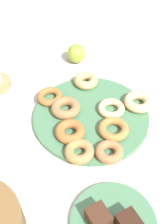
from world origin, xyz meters
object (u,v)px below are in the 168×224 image
Objects in this scene: donut_4 at (113,129)px; donut_6 at (66,108)px; brownie_near at (129,224)px; brownie_far at (98,217)px; donut_8 at (86,81)px; donut_plate at (91,116)px; donut_7 at (79,151)px; donut_0 at (70,131)px; donut_5 at (50,97)px; donut_3 at (111,108)px; donut_2 at (138,102)px; cake_plate at (113,223)px; apple at (77,54)px; donut_1 at (109,152)px.

donut_6 is at bearing 17.07° from donut_4.
brownie_far is (0.06, 0.04, 0.00)m from brownie_near.
brownie_near is (-0.43, 0.26, -0.00)m from donut_8.
donut_7 reaches higher than donut_plate.
donut_5 is (0.16, -0.05, -0.00)m from donut_0.
donut_0 is at bearing 85.69° from donut_3.
donut_5 is 0.43m from brownie_far.
donut_2 is 0.15m from donut_4.
donut_5 is (0.17, 0.11, 0.00)m from donut_3.
donut_0 is 0.28m from cake_plate.
donut_0 is 1.21× the size of apple.
brownie_far is at bearing 129.43° from donut_3.
apple is (0.36, -0.30, 0.01)m from donut_7.
donut_3 reaches higher than donut_plate.
cake_plate is at bearing 161.28° from donut_0.
brownie_near reaches higher than donut_3.
donut_7 reaches higher than donut_1.
donut_6 is at bearing 132.70° from apple.
donut_plate is 0.10m from donut_4.
apple reaches higher than cake_plate.
donut_5 is at bearing 118.97° from apple.
donut_0 is 0.16m from donut_3.
donut_0 reaches higher than donut_1.
donut_4 is at bearing -53.28° from donut_1.
donut_plate is 4.02× the size of donut_4.
donut_2 is at bearing -101.84° from donut_0.
apple is (0.29, -0.27, 0.01)m from donut_0.
donut_0 is at bearing 15.18° from donut_1.
donut_3 is at bearing -119.62° from donut_plate.
cake_plate is 0.04m from brownie_far.
brownie_near is (-0.22, 0.05, 0.00)m from donut_7.
cake_plate is (-0.25, 0.25, -0.02)m from donut_3.
donut_plate is 0.34m from brownie_far.
donut_6 is (0.16, 0.05, 0.00)m from donut_4.
brownie_near is at bearing 161.69° from donut_6.
donut_5 is 0.47m from brownie_near.
donut_1 is 0.91× the size of donut_8.
donut_3 is 0.35m from brownie_far.
donut_8 reaches higher than donut_0.
donut_7 is (-0.02, 0.27, -0.00)m from donut_2.
donut_6 and donut_8 have the same top height.
donut_3 is (0.04, 0.08, -0.00)m from donut_2.
donut_4 is 0.24m from donut_8.
donut_5 is at bearing 42.65° from donut_2.
donut_1 is at bearing 155.20° from donut_plate.
donut_plate reaches higher than cake_plate.
donut_0 is 0.10m from donut_6.
brownie_near is at bearing 150.71° from donut_plate.
donut_4 is (-0.08, -0.10, -0.00)m from donut_0.
donut_8 is at bearing -67.52° from donut_6.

